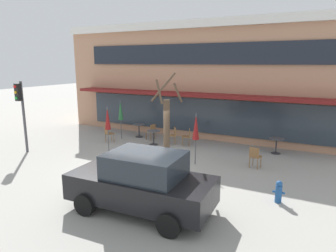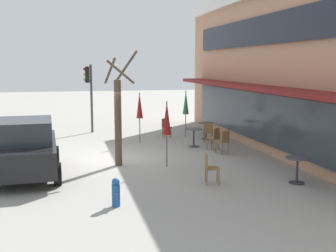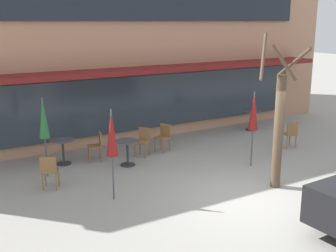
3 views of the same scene
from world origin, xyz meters
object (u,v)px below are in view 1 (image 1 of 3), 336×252
object	(u,v)px
cafe_table_near_wall	(139,128)
cafe_chair_0	(255,156)
patio_umbrella_green_folded	(108,119)
cafe_chair_4	(173,134)
cafe_table_by_tree	(276,143)
cafe_chair_1	(152,131)
fire_hydrant	(279,192)
cafe_table_streetside	(154,135)
cafe_chair_2	(187,136)
patio_umbrella_corner_open	(121,110)
traffic_light_pole	(21,105)
parked_sedan	(142,182)
street_tree	(167,132)
cafe_chair_3	(108,133)
patio_umbrella_cream_folded	(196,127)

from	to	relation	value
cafe_table_near_wall	cafe_chair_0	world-z (taller)	cafe_chair_0
patio_umbrella_green_folded	cafe_chair_4	world-z (taller)	patio_umbrella_green_folded
cafe_table_by_tree	cafe_chair_0	xyz separation A→B (m)	(-0.50, -2.48, 0.01)
cafe_table_by_tree	cafe_chair_4	bearing A→B (deg)	-172.30
cafe_chair_1	fire_hydrant	world-z (taller)	cafe_chair_1
cafe_table_streetside	cafe_chair_2	size ratio (longest dim) A/B	0.85
cafe_chair_2	patio_umbrella_corner_open	bearing A→B (deg)	-174.39
patio_umbrella_green_folded	cafe_chair_0	world-z (taller)	patio_umbrella_green_folded
cafe_chair_0	traffic_light_pole	distance (m)	10.79
parked_sedan	fire_hydrant	world-z (taller)	parked_sedan
fire_hydrant	street_tree	bearing A→B (deg)	172.09
cafe_table_near_wall	traffic_light_pole	distance (m)	6.27
patio_umbrella_green_folded	cafe_chair_1	bearing A→B (deg)	75.80
cafe_table_near_wall	cafe_chair_0	size ratio (longest dim) A/B	0.85
cafe_table_near_wall	cafe_table_by_tree	bearing A→B (deg)	1.60
cafe_chair_4	fire_hydrant	world-z (taller)	cafe_chair_4
cafe_table_near_wall	parked_sedan	distance (m)	8.90
cafe_chair_3	cafe_chair_2	bearing A→B (deg)	17.96
patio_umbrella_green_folded	cafe_chair_0	xyz separation A→B (m)	(6.78, 0.86, -1.10)
cafe_table_streetside	fire_hydrant	bearing A→B (deg)	-30.83
cafe_chair_2	fire_hydrant	xyz separation A→B (m)	(5.09, -4.69, -0.17)
patio_umbrella_corner_open	cafe_chair_1	xyz separation A→B (m)	(1.67, 0.54, -1.10)
cafe_chair_1	parked_sedan	distance (m)	8.19
cafe_chair_1	fire_hydrant	bearing A→B (deg)	-33.48
patio_umbrella_green_folded	patio_umbrella_cream_folded	distance (m)	4.46
cafe_table_by_tree	cafe_chair_3	xyz separation A→B (m)	(-8.41, -1.93, 0.01)
cafe_chair_2	cafe_chair_3	bearing A→B (deg)	-162.04
cafe_table_near_wall	cafe_chair_3	size ratio (longest dim) A/B	0.85
cafe_table_near_wall	cafe_chair_0	distance (m)	7.38
cafe_table_near_wall	traffic_light_pole	xyz separation A→B (m)	(-3.24, -5.06, 1.78)
cafe_table_near_wall	patio_umbrella_cream_folded	xyz separation A→B (m)	(4.70, -2.97, 1.11)
street_tree	cafe_chair_1	bearing A→B (deg)	126.45
cafe_chair_0	cafe_chair_4	size ratio (longest dim) A/B	1.00
parked_sedan	cafe_chair_1	bearing A→B (deg)	118.26
cafe_table_by_tree	cafe_chair_3	distance (m)	8.63
cafe_table_by_tree	cafe_chair_3	world-z (taller)	cafe_chair_3
patio_umbrella_corner_open	traffic_light_pole	distance (m)	5.03
cafe_table_by_tree	fire_hydrant	world-z (taller)	cafe_table_by_tree
cafe_table_by_tree	patio_umbrella_corner_open	bearing A→B (deg)	-173.15
cafe_table_near_wall	cafe_chair_4	world-z (taller)	cafe_chair_4
cafe_table_near_wall	cafe_chair_4	xyz separation A→B (m)	(2.43, -0.48, 0.01)
parked_sedan	street_tree	world-z (taller)	street_tree
patio_umbrella_corner_open	street_tree	world-z (taller)	street_tree
cafe_chair_3	parked_sedan	xyz separation A→B (m)	(5.73, -5.73, 0.35)
patio_umbrella_cream_folded	cafe_chair_2	size ratio (longest dim) A/B	2.47
cafe_table_streetside	patio_umbrella_corner_open	size ratio (longest dim) A/B	0.35
cafe_table_by_tree	cafe_chair_0	distance (m)	2.53
patio_umbrella_corner_open	cafe_chair_0	world-z (taller)	patio_umbrella_corner_open
parked_sedan	traffic_light_pole	size ratio (longest dim) A/B	1.26
parked_sedan	fire_hydrant	size ratio (longest dim) A/B	6.06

